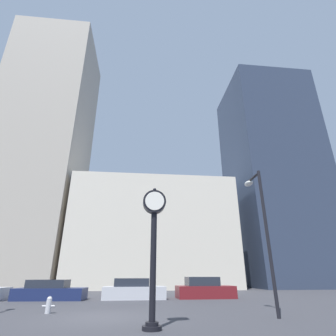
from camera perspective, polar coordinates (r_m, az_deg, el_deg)
ground_plane at (r=11.99m, az=-14.31°, el=-28.91°), size 200.00×200.00×0.00m
building_tall_tower at (r=42.28m, az=-25.34°, el=4.17°), size 10.95×12.00×37.58m
building_storefront_row at (r=36.20m, az=-3.38°, el=-14.34°), size 19.94×12.00×12.95m
building_glass_modern at (r=43.43m, az=21.76°, el=-1.44°), size 11.83×12.00×31.56m
street_clock at (r=9.05m, az=-3.12°, el=-14.22°), size 0.80×0.59×4.39m
car_navy at (r=20.44m, az=-24.30°, el=-23.28°), size 4.51×1.96×1.23m
car_silver at (r=19.75m, az=-7.51°, el=-24.88°), size 4.24×1.95×1.30m
car_maroon at (r=20.59m, az=7.91°, el=-24.66°), size 4.09×1.99×1.39m
fire_hydrant_near at (r=13.58m, az=-24.54°, el=-25.46°), size 0.51×0.22×0.66m
street_lamp_right at (r=12.52m, az=19.46°, el=-9.61°), size 0.36×1.57×5.94m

